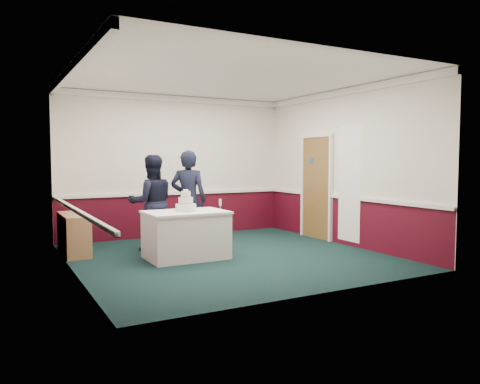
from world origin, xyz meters
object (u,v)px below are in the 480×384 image
person_woman (188,200)px  wedding_cake (186,205)px  champagne_flute (220,203)px  person_man (152,203)px  cake_table (186,234)px  sideboard (74,234)px  cake_knife (189,212)px

person_woman → wedding_cake: bearing=99.7°
champagne_flute → person_man: bearing=122.2°
cake_table → champagne_flute: size_ratio=6.44×
champagne_flute → person_man: 1.47m
person_man → cake_table: bearing=113.6°
sideboard → cake_knife: size_ratio=5.45×
sideboard → wedding_cake: bearing=-38.5°
wedding_cake → person_woman: person_woman is taller
wedding_cake → person_man: person_man is taller
sideboard → cake_table: bearing=-38.5°
wedding_cake → person_woman: bearing=65.0°
sideboard → champagne_flute: 2.66m
wedding_cake → cake_knife: 0.23m
cake_knife → person_man: 1.19m
sideboard → wedding_cake: wedding_cake is taller
sideboard → person_woman: (1.94, -0.49, 0.56)m
cake_table → person_man: (-0.28, 0.96, 0.46)m
cake_table → champagne_flute: (0.50, -0.28, 0.53)m
person_man → person_woman: bearing=170.8°
cake_table → person_man: size_ratio=0.76×
sideboard → cake_table: cake_table is taller
person_man → wedding_cake: bearing=113.6°
champagne_flute → cake_table: bearing=150.8°
sideboard → champagne_flute: size_ratio=5.85×
cake_table → champagne_flute: champagne_flute is taller
cake_knife → person_woman: (0.39, 0.97, 0.12)m
wedding_cake → sideboard: bearing=141.5°
champagne_flute → person_woman: 1.06m
cake_table → champagne_flute: 0.78m
person_man → person_woman: person_woman is taller
sideboard → wedding_cake: (1.59, -1.26, 0.55)m
sideboard → person_woman: size_ratio=0.66×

